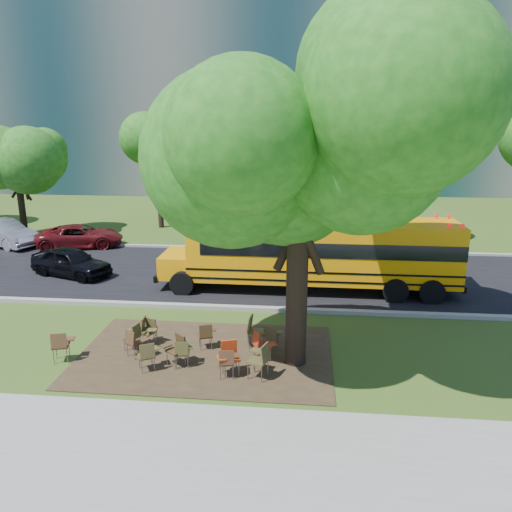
# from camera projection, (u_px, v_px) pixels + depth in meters

# --- Properties ---
(ground) EXTENTS (160.00, 160.00, 0.00)m
(ground) POSITION_uv_depth(u_px,v_px,m) (175.00, 346.00, 14.52)
(ground) COLOR #375219
(ground) RESTS_ON ground
(sidewalk) EXTENTS (60.00, 4.00, 0.04)m
(sidewalk) POSITION_uv_depth(u_px,v_px,m) (110.00, 458.00, 9.72)
(sidewalk) COLOR gray
(sidewalk) RESTS_ON ground
(dirt_patch) EXTENTS (7.00, 4.50, 0.03)m
(dirt_patch) POSITION_uv_depth(u_px,v_px,m) (205.00, 355.00, 13.94)
(dirt_patch) COLOR #382819
(dirt_patch) RESTS_ON ground
(asphalt_road) EXTENTS (80.00, 8.00, 0.04)m
(asphalt_road) POSITION_uv_depth(u_px,v_px,m) (217.00, 274.00, 21.23)
(asphalt_road) COLOR black
(asphalt_road) RESTS_ON ground
(kerb_near) EXTENTS (80.00, 0.25, 0.14)m
(kerb_near) POSITION_uv_depth(u_px,v_px,m) (197.00, 307.00, 17.38)
(kerb_near) COLOR gray
(kerb_near) RESTS_ON ground
(kerb_far) EXTENTS (80.00, 0.25, 0.14)m
(kerb_far) POSITION_uv_depth(u_px,v_px,m) (231.00, 248.00, 25.15)
(kerb_far) COLOR gray
(kerb_far) RESTS_ON ground
(building_main) EXTENTS (38.00, 16.00, 22.00)m
(building_main) POSITION_uv_depth(u_px,v_px,m) (184.00, 68.00, 46.87)
(building_main) COLOR slate
(building_main) RESTS_ON ground
(bg_tree_0) EXTENTS (5.20, 5.20, 7.18)m
(bg_tree_0) POSITION_uv_depth(u_px,v_px,m) (15.00, 153.00, 26.91)
(bg_tree_0) COLOR black
(bg_tree_0) RESTS_ON ground
(bg_tree_2) EXTENTS (4.80, 4.80, 6.62)m
(bg_tree_2) POSITION_uv_depth(u_px,v_px,m) (158.00, 157.00, 29.22)
(bg_tree_2) COLOR black
(bg_tree_2) RESTS_ON ground
(bg_tree_3) EXTENTS (5.60, 5.60, 7.84)m
(bg_tree_3) POSITION_uv_depth(u_px,v_px,m) (390.00, 146.00, 25.84)
(bg_tree_3) COLOR black
(bg_tree_3) RESTS_ON ground
(main_tree) EXTENTS (7.20, 7.20, 9.41)m
(main_tree) POSITION_uv_depth(u_px,v_px,m) (300.00, 144.00, 11.98)
(main_tree) COLOR black
(main_tree) RESTS_ON ground
(school_bus) EXTENTS (11.16, 2.58, 2.72)m
(school_bus) POSITION_uv_depth(u_px,v_px,m) (319.00, 251.00, 18.86)
(school_bus) COLOR orange
(school_bus) RESTS_ON ground
(chair_0) EXTENTS (0.60, 0.64, 0.88)m
(chair_0) POSITION_uv_depth(u_px,v_px,m) (61.00, 343.00, 13.45)
(chair_0) COLOR #52341D
(chair_0) RESTS_ON ground
(chair_1) EXTENTS (0.70, 0.56, 0.83)m
(chair_1) POSITION_uv_depth(u_px,v_px,m) (134.00, 341.00, 13.67)
(chair_1) COLOR #4B2F1B
(chair_1) RESTS_ON ground
(chair_2) EXTENTS (0.56, 0.68, 0.83)m
(chair_2) POSITION_uv_depth(u_px,v_px,m) (148.00, 354.00, 12.94)
(chair_2) COLOR #4F4522
(chair_2) RESTS_ON ground
(chair_3) EXTENTS (0.75, 0.60, 0.88)m
(chair_3) POSITION_uv_depth(u_px,v_px,m) (177.00, 347.00, 13.25)
(chair_3) COLOR #432F18
(chair_3) RESTS_ON ground
(chair_4) EXTENTS (0.52, 0.53, 0.78)m
(chair_4) POSITION_uv_depth(u_px,v_px,m) (183.00, 351.00, 13.16)
(chair_4) COLOR #42401C
(chair_4) RESTS_ON ground
(chair_5) EXTENTS (0.62, 0.70, 0.91)m
(chair_5) POSITION_uv_depth(u_px,v_px,m) (229.00, 354.00, 12.78)
(chair_5) COLOR #CB4115
(chair_5) RESTS_ON ground
(chair_6) EXTENTS (0.60, 0.77, 0.97)m
(chair_6) POSITION_uv_depth(u_px,v_px,m) (260.00, 357.00, 12.56)
(chair_6) COLOR #4E4421
(chair_6) RESTS_ON ground
(chair_7) EXTENTS (0.70, 0.59, 0.87)m
(chair_7) POSITION_uv_depth(u_px,v_px,m) (261.00, 343.00, 13.47)
(chair_7) COLOR #B52D13
(chair_7) RESTS_ON ground
(chair_8) EXTENTS (0.48, 0.62, 0.81)m
(chair_8) POSITION_uv_depth(u_px,v_px,m) (134.00, 334.00, 14.13)
(chair_8) COLOR #4C4821
(chair_8) RESTS_ON ground
(chair_9) EXTENTS (0.66, 0.52, 0.81)m
(chair_9) POSITION_uv_depth(u_px,v_px,m) (148.00, 329.00, 14.48)
(chair_9) COLOR brown
(chair_9) RESTS_ON ground
(chair_10) EXTENTS (0.51, 0.55, 0.84)m
(chair_10) POSITION_uv_depth(u_px,v_px,m) (147.00, 328.00, 14.50)
(chair_10) COLOR brown
(chair_10) RESTS_ON ground
(chair_11) EXTENTS (0.54, 0.61, 0.80)m
(chair_11) POSITION_uv_depth(u_px,v_px,m) (206.00, 333.00, 14.19)
(chair_11) COLOR #402D16
(chair_11) RESTS_ON ground
(chair_12) EXTENTS (0.57, 0.67, 0.97)m
(chair_12) POSITION_uv_depth(u_px,v_px,m) (255.00, 329.00, 14.22)
(chair_12) COLOR brown
(chair_12) RESTS_ON ground
(chair_13) EXTENTS (0.55, 0.47, 0.79)m
(chair_13) POSITION_uv_depth(u_px,v_px,m) (272.00, 335.00, 14.09)
(chair_13) COLOR #4B4120
(chair_13) RESTS_ON ground
(chair_14) EXTENTS (0.56, 0.57, 0.83)m
(chair_14) POSITION_uv_depth(u_px,v_px,m) (227.00, 360.00, 12.59)
(chair_14) COLOR #482D19
(chair_14) RESTS_ON ground
(black_car) EXTENTS (3.85, 2.57, 1.22)m
(black_car) POSITION_uv_depth(u_px,v_px,m) (71.00, 262.00, 20.81)
(black_car) COLOR black
(black_car) RESTS_ON ground
(bg_car_silver) EXTENTS (4.36, 2.97, 1.36)m
(bg_car_silver) POSITION_uv_depth(u_px,v_px,m) (3.00, 233.00, 25.67)
(bg_car_silver) COLOR #99999E
(bg_car_silver) RESTS_ON ground
(bg_car_red) EXTENTS (4.58, 3.02, 1.17)m
(bg_car_red) POSITION_uv_depth(u_px,v_px,m) (80.00, 236.00, 25.46)
(bg_car_red) COLOR #500D10
(bg_car_red) RESTS_ON ground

